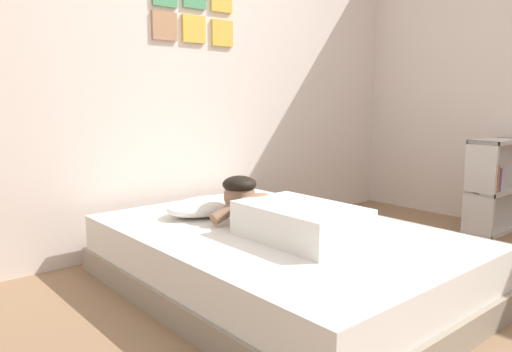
{
  "coord_description": "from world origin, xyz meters",
  "views": [
    {
      "loc": [
        -2.04,
        -1.39,
        1.08
      ],
      "look_at": [
        -0.12,
        0.84,
        0.6
      ],
      "focal_mm": 34.48,
      "sensor_mm": 36.0,
      "label": 1
    }
  ],
  "objects_px": {
    "bed": "(279,260)",
    "bookshelf": "(491,186)",
    "pillow": "(205,206)",
    "coffee_cup": "(247,208)",
    "person_lying": "(282,214)",
    "cell_phone": "(357,238)"
  },
  "relations": [
    {
      "from": "coffee_cup",
      "to": "cell_phone",
      "type": "relative_size",
      "value": 0.89
    },
    {
      "from": "bed",
      "to": "cell_phone",
      "type": "distance_m",
      "value": 0.48
    },
    {
      "from": "pillow",
      "to": "bed",
      "type": "bearing_deg",
      "value": -77.59
    },
    {
      "from": "bed",
      "to": "person_lying",
      "type": "bearing_deg",
      "value": -123.29
    },
    {
      "from": "pillow",
      "to": "cell_phone",
      "type": "height_order",
      "value": "pillow"
    },
    {
      "from": "bed",
      "to": "bookshelf",
      "type": "distance_m",
      "value": 2.1
    },
    {
      "from": "person_lying",
      "to": "coffee_cup",
      "type": "height_order",
      "value": "person_lying"
    },
    {
      "from": "bed",
      "to": "pillow",
      "type": "xyz_separation_m",
      "value": [
        -0.12,
        0.54,
        0.23
      ]
    },
    {
      "from": "bed",
      "to": "person_lying",
      "type": "height_order",
      "value": "person_lying"
    },
    {
      "from": "pillow",
      "to": "coffee_cup",
      "type": "relative_size",
      "value": 4.16
    },
    {
      "from": "cell_phone",
      "to": "bookshelf",
      "type": "distance_m",
      "value": 1.91
    },
    {
      "from": "bed",
      "to": "bookshelf",
      "type": "xyz_separation_m",
      "value": [
        2.07,
        -0.24,
        0.21
      ]
    },
    {
      "from": "person_lying",
      "to": "coffee_cup",
      "type": "xyz_separation_m",
      "value": [
        0.15,
        0.47,
        -0.07
      ]
    },
    {
      "from": "bed",
      "to": "pillow",
      "type": "relative_size",
      "value": 3.99
    },
    {
      "from": "pillow",
      "to": "cell_phone",
      "type": "xyz_separation_m",
      "value": [
        0.29,
        -0.95,
        -0.05
      ]
    },
    {
      "from": "pillow",
      "to": "bookshelf",
      "type": "relative_size",
      "value": 0.69
    },
    {
      "from": "person_lying",
      "to": "cell_phone",
      "type": "height_order",
      "value": "person_lying"
    },
    {
      "from": "pillow",
      "to": "person_lying",
      "type": "distance_m",
      "value": 0.62
    },
    {
      "from": "coffee_cup",
      "to": "cell_phone",
      "type": "xyz_separation_m",
      "value": [
        0.07,
        -0.8,
        -0.03
      ]
    },
    {
      "from": "pillow",
      "to": "person_lying",
      "type": "bearing_deg",
      "value": -83.66
    },
    {
      "from": "person_lying",
      "to": "pillow",
      "type": "bearing_deg",
      "value": 96.34
    },
    {
      "from": "pillow",
      "to": "coffee_cup",
      "type": "xyz_separation_m",
      "value": [
        0.22,
        -0.15,
        -0.02
      ]
    }
  ]
}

